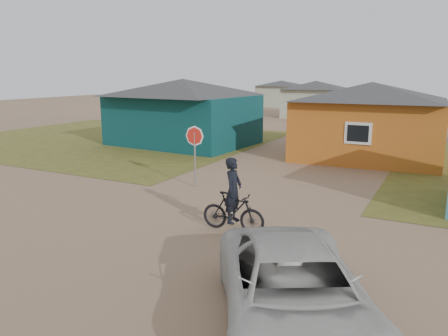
# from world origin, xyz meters

# --- Properties ---
(ground) EXTENTS (120.00, 120.00, 0.00)m
(ground) POSITION_xyz_m (0.00, 0.00, 0.00)
(ground) COLOR #8D6B51
(grass_nw) EXTENTS (20.00, 18.00, 0.00)m
(grass_nw) POSITION_xyz_m (-14.00, 13.00, 0.01)
(grass_nw) COLOR brown
(grass_nw) RESTS_ON ground
(house_teal) EXTENTS (8.93, 7.08, 4.00)m
(house_teal) POSITION_xyz_m (-8.50, 13.50, 2.05)
(house_teal) COLOR #093336
(house_teal) RESTS_ON ground
(house_yellow) EXTENTS (7.72, 6.76, 3.90)m
(house_yellow) POSITION_xyz_m (2.50, 14.00, 2.00)
(house_yellow) COLOR #B65E1C
(house_yellow) RESTS_ON ground
(house_pale_west) EXTENTS (7.04, 6.15, 3.60)m
(house_pale_west) POSITION_xyz_m (-6.00, 34.00, 1.86)
(house_pale_west) COLOR #A1A991
(house_pale_west) RESTS_ON ground
(house_pale_north) EXTENTS (6.28, 5.81, 3.40)m
(house_pale_north) POSITION_xyz_m (-14.00, 46.00, 1.75)
(house_pale_north) COLOR #A1A991
(house_pale_north) RESTS_ON ground
(stop_sign) EXTENTS (0.74, 0.32, 2.38)m
(stop_sign) POSITION_xyz_m (-2.42, 4.77, 1.75)
(stop_sign) COLOR gray
(stop_sign) RESTS_ON ground
(cyclist) EXTENTS (1.87, 0.69, 2.09)m
(cyclist) POSITION_xyz_m (1.05, 1.06, 0.76)
(cyclist) COLOR black
(cyclist) RESTS_ON ground
(vehicle) EXTENTS (4.65, 5.71, 1.45)m
(vehicle) POSITION_xyz_m (4.12, -2.84, 0.72)
(vehicle) COLOR #B6B6B1
(vehicle) RESTS_ON ground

